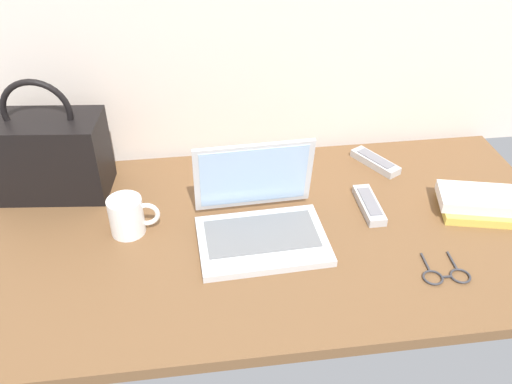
# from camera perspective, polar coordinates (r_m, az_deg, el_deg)

# --- Properties ---
(desk) EXTENTS (1.60, 0.76, 0.03)m
(desk) POSITION_cam_1_polar(r_m,az_deg,el_deg) (1.36, -0.39, -4.65)
(desk) COLOR brown
(desk) RESTS_ON ground
(laptop) EXTENTS (0.32, 0.27, 0.22)m
(laptop) POSITION_cam_1_polar(r_m,az_deg,el_deg) (1.32, 0.36, -2.75)
(laptop) COLOR silver
(laptop) RESTS_ON desk
(coffee_mug) EXTENTS (0.12, 0.09, 0.10)m
(coffee_mug) POSITION_cam_1_polar(r_m,az_deg,el_deg) (1.36, -13.45, -2.48)
(coffee_mug) COLOR white
(coffee_mug) RESTS_ON desk
(remote_control_near) EXTENTS (0.05, 0.16, 0.02)m
(remote_control_near) POSITION_cam_1_polar(r_m,az_deg,el_deg) (1.45, 11.91, -1.34)
(remote_control_near) COLOR #B7B7B7
(remote_control_near) RESTS_ON desk
(remote_control_far) EXTENTS (0.12, 0.16, 0.02)m
(remote_control_far) POSITION_cam_1_polar(r_m,az_deg,el_deg) (1.63, 12.54, 3.16)
(remote_control_far) COLOR #B7B7B7
(remote_control_far) RESTS_ON desk
(eyeglasses) EXTENTS (0.11, 0.11, 0.01)m
(eyeglasses) POSITION_cam_1_polar(r_m,az_deg,el_deg) (1.30, 19.53, -8.35)
(eyeglasses) COLOR #333338
(eyeglasses) RESTS_ON desk
(handbag) EXTENTS (0.32, 0.19, 0.33)m
(handbag) POSITION_cam_1_polar(r_m,az_deg,el_deg) (1.53, -21.21, 3.75)
(handbag) COLOR black
(handbag) RESTS_ON desk
(book_stack) EXTENTS (0.22, 0.19, 0.05)m
(book_stack) POSITION_cam_1_polar(r_m,az_deg,el_deg) (1.52, 22.30, -1.01)
(book_stack) COLOR #D8BF4C
(book_stack) RESTS_ON desk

